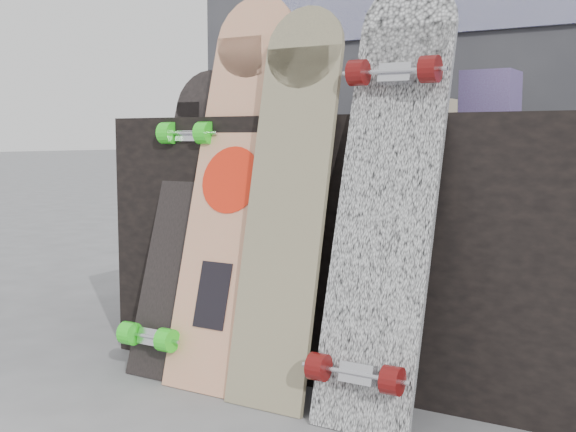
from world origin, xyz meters
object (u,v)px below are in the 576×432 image
Objects in this scene: longboard_celtic at (288,190)px; skateboard_dark at (181,215)px; vendor_table at (367,242)px; longboard_geisha at (233,175)px; longboard_cascadia at (387,187)px.

longboard_celtic is 0.44m from skateboard_dark.
longboard_geisha is (-0.29, -0.33, 0.22)m from vendor_table.
vendor_table is 1.67× the size of skateboard_dark.
longboard_cascadia is at bearing -59.03° from vendor_table.
longboard_geisha reaches higher than longboard_cascadia.
vendor_table is at bearing 34.69° from skateboard_dark.
longboard_cascadia reaches higher than vendor_table.
vendor_table is 0.44m from longboard_celtic.
longboard_geisha is 0.23m from skateboard_dark.
longboard_celtic is 0.95× the size of longboard_cascadia.
longboard_geisha is 1.06× the size of longboard_celtic.
longboard_cascadia is at bearing 2.18° from longboard_celtic.
longboard_celtic is 1.16× the size of skateboard_dark.
longboard_geisha is at bearing -131.92° from vendor_table.
longboard_geisha is 1.01× the size of longboard_cascadia.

